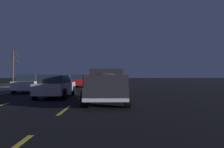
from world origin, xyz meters
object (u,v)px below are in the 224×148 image
at_px(pickup_truck, 106,85).
at_px(bare_tree_far, 13,67).
at_px(sedan_silver, 56,86).
at_px(sedan_blue, 73,79).
at_px(sedan_white, 31,83).
at_px(sedan_red, 81,81).

xyz_separation_m(pickup_truck, bare_tree_far, (23.53, 15.86, 1.85)).
bearing_deg(bare_tree_far, sedan_silver, -149.22).
xyz_separation_m(sedan_silver, sedan_blue, (26.73, 3.58, 0.00)).
height_order(sedan_white, sedan_red, same).
height_order(pickup_truck, sedan_red, pickup_truck).
xyz_separation_m(sedan_blue, sedan_red, (-14.38, -3.59, 0.00)).
bearing_deg(sedan_silver, pickup_truck, -128.43).
xyz_separation_m(sedan_blue, bare_tree_far, (-5.97, 8.79, 2.05)).
height_order(sedan_blue, sedan_red, same).
bearing_deg(sedan_white, sedan_blue, 0.80).
relative_size(sedan_white, sedan_red, 1.00).
height_order(sedan_white, sedan_blue, same).
relative_size(pickup_truck, sedan_silver, 1.23).
xyz_separation_m(sedan_red, bare_tree_far, (8.41, 12.38, 2.05)).
bearing_deg(sedan_red, pickup_truck, -167.05).
bearing_deg(bare_tree_far, sedan_white, -151.08).
bearing_deg(pickup_truck, sedan_silver, 51.57).
bearing_deg(sedan_silver, sedan_white, 37.29).
height_order(sedan_silver, sedan_red, same).
relative_size(sedan_white, sedan_blue, 1.00).
height_order(sedan_silver, sedan_blue, same).
bearing_deg(sedan_silver, sedan_red, -0.07).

